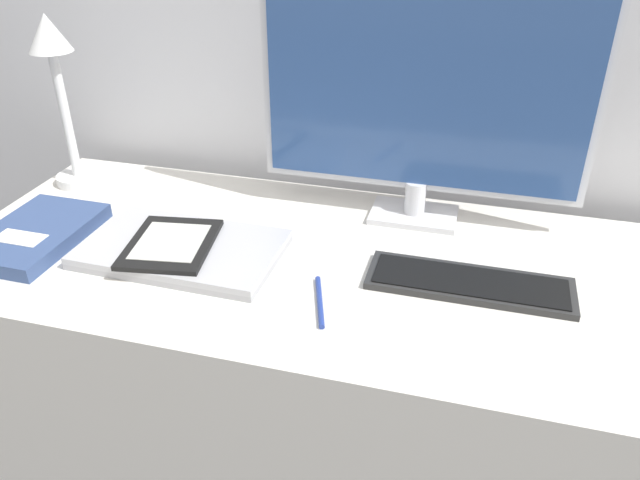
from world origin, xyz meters
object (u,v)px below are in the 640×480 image
at_px(laptop, 182,249).
at_px(desk_lamp, 57,78).
at_px(monitor, 424,96).
at_px(pen, 320,301).
at_px(notebook, 35,235).
at_px(ereader, 171,244).
at_px(keyboard, 469,283).

height_order(laptop, desk_lamp, desk_lamp).
distance_m(monitor, desk_lamp, 0.74).
relative_size(monitor, pen, 4.77).
distance_m(monitor, pen, 0.42).
relative_size(monitor, laptop, 1.73).
bearing_deg(notebook, desk_lamp, 106.48).
distance_m(laptop, ereader, 0.02).
xyz_separation_m(keyboard, desk_lamp, (-0.86, 0.19, 0.23)).
distance_m(keyboard, pen, 0.25).
relative_size(monitor, ereader, 3.04).
height_order(keyboard, ereader, ereader).
bearing_deg(laptop, pen, -15.88).
relative_size(laptop, pen, 2.75).
distance_m(keyboard, ereader, 0.52).
relative_size(laptop, desk_lamp, 0.98).
bearing_deg(desk_lamp, laptop, -31.53).
bearing_deg(keyboard, pen, -153.92).
relative_size(keyboard, pen, 2.63).
distance_m(keyboard, notebook, 0.79).
distance_m(keyboard, desk_lamp, 0.91).
xyz_separation_m(ereader, desk_lamp, (-0.34, 0.23, 0.21)).
bearing_deg(laptop, desk_lamp, 148.47).
height_order(keyboard, notebook, notebook).
relative_size(keyboard, laptop, 0.95).
relative_size(monitor, notebook, 2.40).
bearing_deg(monitor, notebook, -157.11).
relative_size(ereader, pen, 1.57).
height_order(ereader, desk_lamp, desk_lamp).
height_order(desk_lamp, pen, desk_lamp).
height_order(monitor, desk_lamp, monitor).
xyz_separation_m(monitor, notebook, (-0.67, -0.28, -0.23)).
distance_m(monitor, notebook, 0.76).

